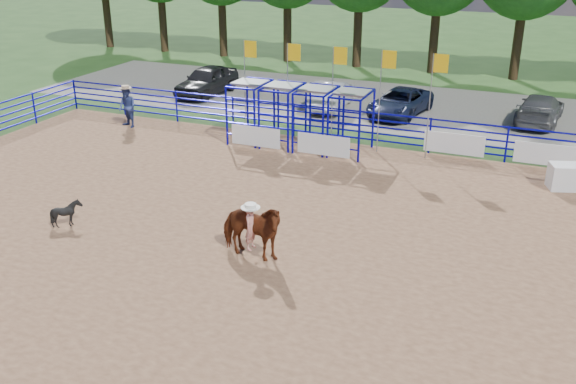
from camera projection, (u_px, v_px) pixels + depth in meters
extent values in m
plane|color=#2E5120|center=(260.00, 242.00, 18.93)|extent=(120.00, 120.00, 0.00)
cube|color=#8D6446|center=(260.00, 242.00, 18.93)|extent=(30.00, 20.00, 0.02)
cube|color=gray|center=(397.00, 106.00, 33.43)|extent=(40.00, 10.00, 0.01)
cube|color=silver|center=(574.00, 177.00, 22.58)|extent=(1.85, 1.27, 0.90)
imported|color=maroon|center=(251.00, 230.00, 17.66)|extent=(2.10, 1.07, 1.72)
imported|color=#A92218|center=(250.00, 207.00, 17.40)|extent=(0.34, 0.48, 1.27)
cylinder|color=white|center=(250.00, 184.00, 17.14)|extent=(0.54, 0.54, 0.12)
imported|color=black|center=(67.00, 213.00, 19.76)|extent=(0.78, 0.69, 0.86)
imported|color=navy|center=(127.00, 107.00, 29.46)|extent=(1.11, 0.99, 1.88)
cylinder|color=tan|center=(125.00, 87.00, 29.10)|extent=(0.56, 0.56, 0.11)
imported|color=black|center=(207.00, 80.00, 35.37)|extent=(2.06, 4.70, 1.57)
imported|color=#999BA1|center=(331.00, 95.00, 32.60)|extent=(1.93, 4.48, 1.43)
imported|color=#161D37|center=(400.00, 102.00, 31.56)|extent=(2.77, 4.81, 1.26)
imported|color=#515153|center=(540.00, 109.00, 30.30)|extent=(2.25, 4.72, 1.33)
cube|color=white|center=(256.00, 136.00, 26.71)|extent=(2.20, 0.04, 0.85)
cube|color=white|center=(323.00, 145.00, 25.64)|extent=(2.20, 0.04, 0.85)
cube|color=white|center=(454.00, 144.00, 25.79)|extent=(2.40, 0.04, 0.85)
cube|color=white|center=(547.00, 155.00, 24.54)|extent=(2.40, 0.04, 0.85)
cylinder|color=#3F2B19|center=(107.00, 15.00, 49.10)|extent=(0.56, 0.56, 4.80)
cylinder|color=#3F2B19|center=(163.00, 18.00, 47.32)|extent=(0.56, 0.56, 4.80)
cylinder|color=#3F2B19|center=(223.00, 22.00, 45.54)|extent=(0.56, 0.56, 4.80)
cylinder|color=#3F2B19|center=(287.00, 26.00, 43.76)|extent=(0.56, 0.56, 4.80)
cylinder|color=#3F2B19|center=(358.00, 30.00, 41.97)|extent=(0.56, 0.56, 4.80)
cylinder|color=#3F2B19|center=(434.00, 34.00, 40.19)|extent=(0.56, 0.56, 4.80)
cylinder|color=#3F2B19|center=(518.00, 39.00, 38.41)|extent=(0.56, 0.56, 4.80)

